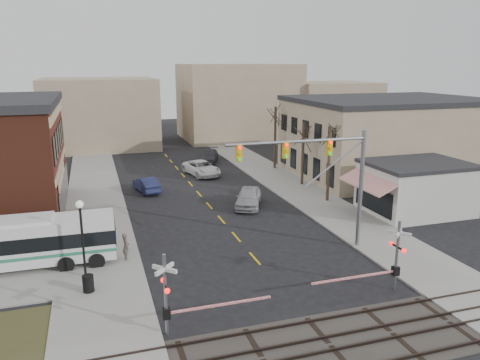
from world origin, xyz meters
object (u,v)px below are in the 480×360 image
rr_crossing_west (175,295)px  rr_crossing_east (390,257)px  trash_bin (88,283)px  car_a (248,197)px  transit_bus (13,243)px  pedestrian_far (67,236)px  street_lamp (81,223)px  car_b (146,185)px  traffic_signal_mast (326,168)px  car_c (202,168)px  car_d (209,156)px  pedestrian_near (126,246)px

rr_crossing_west → rr_crossing_east: bearing=3.1°
trash_bin → car_a: bearing=42.7°
transit_bus → car_a: (17.55, 7.82, -0.87)m
transit_bus → trash_bin: 6.25m
trash_bin → pedestrian_far: (-1.30, 7.01, 0.35)m
street_lamp → car_b: bearing=72.5°
car_b → car_a: bearing=124.5°
traffic_signal_mast → car_c: traffic_signal_mast is taller
transit_bus → car_c: (16.38, 20.64, -0.93)m
rr_crossing_east → street_lamp: (-15.90, 6.67, 1.42)m
transit_bus → street_lamp: street_lamp is taller
transit_bus → car_a: size_ratio=2.37×
car_d → car_b: bearing=-107.0°
pedestrian_far → street_lamp: bearing=-103.1°
street_lamp → car_a: 17.20m
car_b → car_c: (6.72, 5.20, 0.06)m
trash_bin → car_a: car_a is taller
car_a → pedestrian_far: (-14.67, -5.32, 0.09)m
street_lamp → car_a: size_ratio=0.92×
trash_bin → transit_bus: bearing=132.8°
car_d → transit_bus: bearing=-103.9°
street_lamp → car_d: (14.90, 29.92, -2.63)m
car_c → rr_crossing_east: bearing=-95.4°
traffic_signal_mast → trash_bin: bearing=-174.4°
pedestrian_near → car_c: bearing=-32.3°
rr_crossing_west → rr_crossing_east: 11.90m
rr_crossing_west → trash_bin: size_ratio=5.95×
street_lamp → trash_bin: 3.45m
trash_bin → pedestrian_far: pedestrian_far is taller
street_lamp → car_d: street_lamp is taller
car_c → rr_crossing_west: bearing=-117.5°
trash_bin → pedestrian_near: size_ratio=0.53×
car_c → pedestrian_near: (-9.89, -21.41, 0.21)m
traffic_signal_mast → pedestrian_near: traffic_signal_mast is taller
traffic_signal_mast → car_d: 30.87m
street_lamp → car_d: 33.53m
trash_bin → pedestrian_near: bearing=58.3°
rr_crossing_east → trash_bin: bearing=163.5°
street_lamp → car_b: (5.65, 17.94, -2.66)m
rr_crossing_west → transit_bus: bearing=129.3°
transit_bus → rr_crossing_east: rr_crossing_east is taller
car_b → car_d: car_d is taller
street_lamp → pedestrian_near: street_lamp is taller
car_a → pedestrian_far: bearing=-135.8°
rr_crossing_west → car_c: (8.35, 30.45, -1.17)m
rr_crossing_east → trash_bin: 16.47m
transit_bus → car_c: 26.37m
rr_crossing_east → car_a: rr_crossing_east is taller
car_a → car_b: 10.97m
rr_crossing_west → trash_bin: rr_crossing_west is taller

